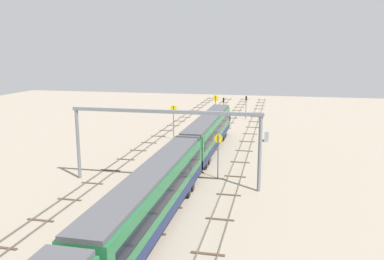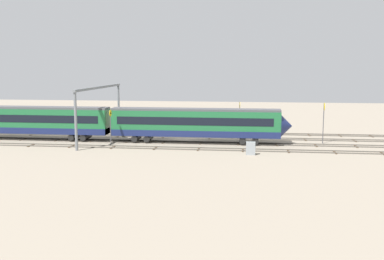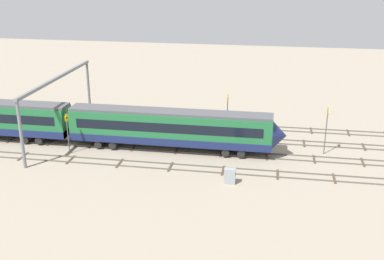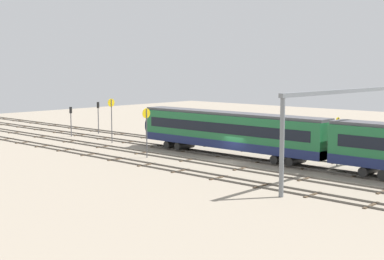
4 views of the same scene
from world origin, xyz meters
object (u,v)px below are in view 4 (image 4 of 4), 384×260
at_px(overhead_gantry, 344,110).
at_px(relay_cabinet, 219,137).
at_px(speed_sign_mid_trackside, 111,113).
at_px(signal_light_trackside_departure, 98,113).
at_px(speed_sign_near_foreground, 338,134).
at_px(signal_light_trackside_approach, 71,117).
at_px(speed_sign_far_trackside, 147,125).

bearing_deg(overhead_gantry, relay_cabinet, -23.57).
bearing_deg(speed_sign_mid_trackside, signal_light_trackside_departure, -27.86).
relative_size(speed_sign_mid_trackside, signal_light_trackside_departure, 1.23).
distance_m(speed_sign_near_foreground, speed_sign_mid_trackside, 29.97).
xyz_separation_m(signal_light_trackside_departure, relay_cabinet, (-19.34, -4.80, -2.27)).
bearing_deg(speed_sign_mid_trackside, overhead_gantry, 179.64).
relative_size(speed_sign_near_foreground, signal_light_trackside_departure, 1.04).
bearing_deg(signal_light_trackside_approach, speed_sign_far_trackside, 166.92).
bearing_deg(relay_cabinet, speed_sign_mid_trackside, 43.34).
bearing_deg(speed_sign_mid_trackside, signal_light_trackside_approach, -1.22).
height_order(speed_sign_mid_trackside, speed_sign_far_trackside, speed_sign_mid_trackside).
bearing_deg(speed_sign_far_trackside, speed_sign_mid_trackside, -21.75).
distance_m(speed_sign_far_trackside, relay_cabinet, 14.76).
xyz_separation_m(speed_sign_far_trackside, signal_light_trackside_approach, (21.34, -4.96, -0.87)).
distance_m(speed_sign_mid_trackside, signal_light_trackside_approach, 9.48).
relative_size(overhead_gantry, relay_cabinet, 12.37).
height_order(speed_sign_far_trackside, signal_light_trackside_approach, speed_sign_far_trackside).
relative_size(speed_sign_mid_trackside, speed_sign_far_trackside, 1.07).
height_order(speed_sign_near_foreground, speed_sign_mid_trackside, speed_sign_mid_trackside).
distance_m(speed_sign_near_foreground, signal_light_trackside_approach, 39.25).
bearing_deg(speed_sign_mid_trackside, speed_sign_near_foreground, -170.50).
relative_size(speed_sign_near_foreground, relay_cabinet, 3.02).
bearing_deg(overhead_gantry, speed_sign_near_foreground, -58.25).
height_order(signal_light_trackside_departure, relay_cabinet, signal_light_trackside_departure).
xyz_separation_m(speed_sign_near_foreground, signal_light_trackside_approach, (38.96, 4.74, -0.42)).
height_order(speed_sign_mid_trackside, signal_light_trackside_departure, speed_sign_mid_trackside).
relative_size(overhead_gantry, speed_sign_far_trackside, 3.71).
xyz_separation_m(speed_sign_mid_trackside, signal_light_trackside_departure, (9.14, -4.83, -0.78)).
bearing_deg(signal_light_trackside_departure, speed_sign_near_foreground, -179.83).
height_order(speed_sign_near_foreground, signal_light_trackside_approach, speed_sign_near_foreground).
distance_m(speed_sign_mid_trackside, speed_sign_far_trackside, 12.84).
bearing_deg(speed_sign_near_foreground, relay_cabinet, -13.60).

